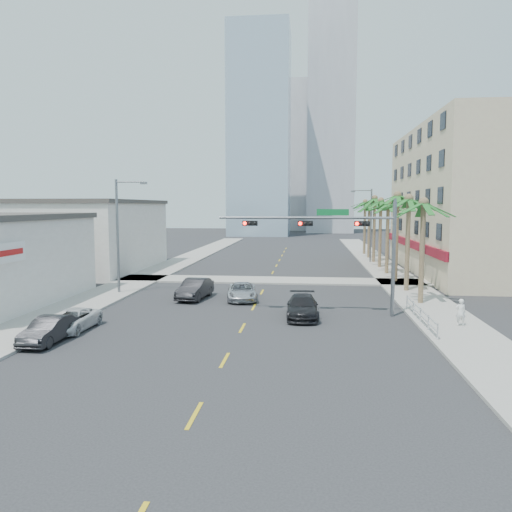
{
  "coord_description": "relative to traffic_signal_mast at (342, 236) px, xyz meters",
  "views": [
    {
      "loc": [
        3.73,
        -23.66,
        6.94
      ],
      "look_at": [
        0.11,
        10.4,
        3.5
      ],
      "focal_mm": 35.0,
      "sensor_mm": 36.0,
      "label": 1
    }
  ],
  "objects": [
    {
      "name": "car_lane_right",
      "position": [
        -2.41,
        -0.89,
        -4.37
      ],
      "size": [
        2.03,
        4.78,
        1.38
      ],
      "primitive_type": "imported",
      "rotation": [
        0.0,
        0.0,
        0.02
      ],
      "color": "black",
      "rests_on": "ground"
    },
    {
      "name": "building_right",
      "position": [
        16.21,
        22.05,
        2.43
      ],
      "size": [
        15.25,
        28.0,
        15.0
      ],
      "color": "#CCB390",
      "rests_on": "ground"
    },
    {
      "name": "car_lane_left",
      "position": [
        -10.52,
        4.61,
        -4.3
      ],
      "size": [
        2.1,
        4.75,
        1.51
      ],
      "primitive_type": "imported",
      "rotation": [
        0.0,
        0.0,
        -0.11
      ],
      "color": "black",
      "rests_on": "ground"
    },
    {
      "name": "palm_tree_5",
      "position": [
        5.82,
        30.05,
        2.72
      ],
      "size": [
        4.8,
        4.8,
        8.52
      ],
      "color": "brown",
      "rests_on": "ground"
    },
    {
      "name": "sidewalk_right",
      "position": [
        6.22,
        12.05,
        -4.99
      ],
      "size": [
        4.0,
        120.0,
        0.15
      ],
      "primitive_type": "cube",
      "color": "gray",
      "rests_on": "ground"
    },
    {
      "name": "palm_tree_7",
      "position": [
        5.82,
        40.45,
        2.37
      ],
      "size": [
        4.8,
        4.8,
        8.16
      ],
      "color": "brown",
      "rests_on": "ground"
    },
    {
      "name": "palm_tree_4",
      "position": [
        5.82,
        24.85,
        2.37
      ],
      "size": [
        4.8,
        4.8,
        8.16
      ],
      "color": "brown",
      "rests_on": "ground"
    },
    {
      "name": "sidewalk_left",
      "position": [
        -17.78,
        12.05,
        -4.99
      ],
      "size": [
        4.0,
        120.0,
        0.15
      ],
      "primitive_type": "cube",
      "color": "gray",
      "rests_on": "ground"
    },
    {
      "name": "sidewalk_cross",
      "position": [
        -5.78,
        14.05,
        -4.99
      ],
      "size": [
        80.0,
        4.0,
        0.15
      ],
      "primitive_type": "cube",
      "color": "gray",
      "rests_on": "ground"
    },
    {
      "name": "palm_tree_2",
      "position": [
        5.82,
        14.45,
        2.72
      ],
      "size": [
        4.8,
        4.8,
        8.52
      ],
      "color": "brown",
      "rests_on": "ground"
    },
    {
      "name": "tower_far_right",
      "position": [
        3.22,
        102.05,
        24.94
      ],
      "size": [
        12.0,
        12.0,
        60.0
      ],
      "primitive_type": "cube",
      "color": "#ADADB2",
      "rests_on": "ground"
    },
    {
      "name": "palm_tree_6",
      "position": [
        5.82,
        35.25,
        2.02
      ],
      "size": [
        4.8,
        4.8,
        7.8
      ],
      "color": "brown",
      "rests_on": "ground"
    },
    {
      "name": "tower_far_center",
      "position": [
        -8.78,
        117.05,
        15.94
      ],
      "size": [
        16.0,
        16.0,
        42.0
      ],
      "primitive_type": "cube",
      "color": "#ADADB2",
      "rests_on": "ground"
    },
    {
      "name": "tower_far_left",
      "position": [
        -13.78,
        87.05,
        18.94
      ],
      "size": [
        14.0,
        14.0,
        48.0
      ],
      "primitive_type": "cube",
      "color": "#99B2C6",
      "rests_on": "ground"
    },
    {
      "name": "streetlight_right",
      "position": [
        5.21,
        30.05,
        -0.0
      ],
      "size": [
        2.55,
        0.25,
        9.0
      ],
      "color": "slate",
      "rests_on": "ground"
    },
    {
      "name": "car_lane_center",
      "position": [
        -6.95,
        4.54,
        -4.43
      ],
      "size": [
        2.69,
        4.79,
        1.26
      ],
      "primitive_type": "imported",
      "rotation": [
        0.0,
        0.0,
        0.14
      ],
      "color": "silver",
      "rests_on": "ground"
    },
    {
      "name": "pedestrian",
      "position": [
        6.57,
        -2.69,
        -4.13
      ],
      "size": [
        0.57,
        0.38,
        1.55
      ],
      "primitive_type": "imported",
      "rotation": [
        0.0,
        0.0,
        3.15
      ],
      "color": "white",
      "rests_on": "sidewalk_right"
    },
    {
      "name": "ground",
      "position": [
        -5.78,
        -7.95,
        -5.06
      ],
      "size": [
        260.0,
        260.0,
        0.0
      ],
      "primitive_type": "plane",
      "color": "#262628",
      "rests_on": "ground"
    },
    {
      "name": "guardrail",
      "position": [
        4.52,
        -1.95,
        -4.39
      ],
      "size": [
        0.08,
        8.08,
        1.0
      ],
      "color": "silver",
      "rests_on": "ground"
    },
    {
      "name": "traffic_signal_mast",
      "position": [
        0.0,
        0.0,
        0.0
      ],
      "size": [
        11.12,
        0.54,
        7.2
      ],
      "color": "slate",
      "rests_on": "ground"
    },
    {
      "name": "palm_tree_3",
      "position": [
        5.82,
        19.65,
        2.02
      ],
      "size": [
        4.8,
        4.8,
        7.8
      ],
      "color": "brown",
      "rests_on": "ground"
    },
    {
      "name": "streetlight_left",
      "position": [
        -16.78,
        6.05,
        -0.0
      ],
      "size": [
        2.55,
        0.25,
        9.0
      ],
      "color": "slate",
      "rests_on": "ground"
    },
    {
      "name": "palm_tree_1",
      "position": [
        5.82,
        9.25,
        2.37
      ],
      "size": [
        4.8,
        4.8,
        8.16
      ],
      "color": "brown",
      "rests_on": "ground"
    },
    {
      "name": "car_parked_far",
      "position": [
        -15.18,
        -5.54,
        -4.47
      ],
      "size": [
        2.05,
        4.31,
        1.19
      ],
      "primitive_type": "imported",
      "rotation": [
        0.0,
        0.0,
        -0.02
      ],
      "color": "silver",
      "rests_on": "ground"
    },
    {
      "name": "palm_tree_0",
      "position": [
        5.82,
        4.05,
        2.02
      ],
      "size": [
        4.8,
        4.8,
        7.8
      ],
      "color": "brown",
      "rests_on": "ground"
    },
    {
      "name": "building_left_far",
      "position": [
        -25.28,
        20.05,
        -1.46
      ],
      "size": [
        11.0,
        18.0,
        7.2
      ],
      "primitive_type": "cube",
      "color": "beige",
      "rests_on": "ground"
    },
    {
      "name": "car_parked_mid",
      "position": [
        -15.18,
        -8.0,
        -4.41
      ],
      "size": [
        1.43,
        3.99,
        1.31
      ],
      "primitive_type": "imported",
      "rotation": [
        0.0,
        0.0,
        -0.01
      ],
      "color": "black",
      "rests_on": "ground"
    }
  ]
}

